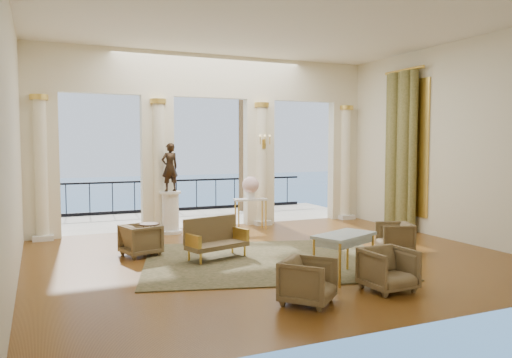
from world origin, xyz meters
name	(u,v)px	position (x,y,z in m)	size (l,w,h in m)	color
floor	(273,257)	(0.00, 0.00, 0.00)	(9.00, 9.00, 0.00)	#4B280B
room_walls	(302,104)	(0.00, -1.12, 2.88)	(9.00, 9.00, 9.00)	beige
arcade	(210,129)	(0.00, 3.82, 2.58)	(9.00, 0.56, 4.50)	#F8EDCA
terrace	(190,219)	(0.00, 5.80, -0.05)	(10.00, 3.60, 0.10)	#A89B8A
balustrade	(177,198)	(0.00, 7.40, 0.41)	(9.00, 0.06, 1.03)	black
palm_tree	(242,86)	(2.00, 6.60, 4.09)	(2.00, 2.00, 4.50)	#4C3823
sea	(75,207)	(0.00, 60.00, -6.00)	(160.00, 160.00, 0.00)	#286496
curtain	(400,151)	(4.28, 1.50, 2.02)	(0.33, 1.40, 4.09)	brown
window_frame	(406,148)	(4.47, 1.50, 2.10)	(0.04, 1.60, 3.40)	#E4B74B
wall_sconce	(264,143)	(1.40, 3.51, 2.23)	(0.30, 0.11, 0.33)	#E4B74B
rug	(267,260)	(-0.24, -0.23, 0.01)	(4.53, 3.53, 0.02)	#2A3218
armchair_a	(308,279)	(-0.79, -2.75, 0.34)	(0.67, 0.62, 0.69)	#493A23
armchair_b	(388,267)	(0.62, -2.70, 0.35)	(0.69, 0.64, 0.71)	#493A23
armchair_c	(395,236)	(2.47, -0.58, 0.33)	(0.65, 0.61, 0.67)	#493A23
armchair_d	(141,238)	(-2.34, 1.15, 0.35)	(0.67, 0.63, 0.69)	#493A23
settee	(215,238)	(-1.09, 0.34, 0.39)	(1.30, 0.84, 0.79)	#493A23
game_table	(344,238)	(0.38, -1.86, 0.66)	(1.22, 0.97, 0.74)	#ACCEDC
pedestal	(170,213)	(-1.20, 3.38, 0.50)	(0.57, 0.57, 1.04)	silver
statue	(170,167)	(-1.20, 3.38, 1.63)	(0.43, 0.28, 1.18)	black
console_table	(251,204)	(0.81, 3.05, 0.67)	(0.88, 0.44, 0.80)	silver
urn	(251,186)	(0.81, 3.05, 1.13)	(0.43, 0.43, 0.57)	white
side_table	(150,228)	(-2.18, 1.09, 0.55)	(0.39, 0.39, 0.64)	black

